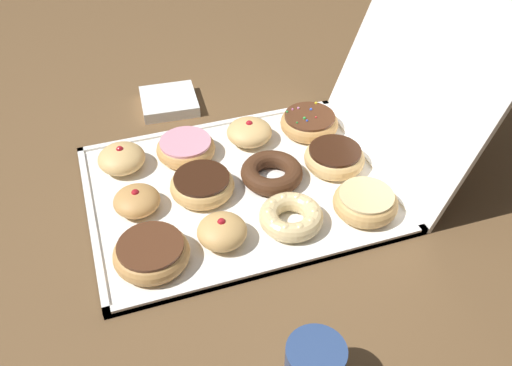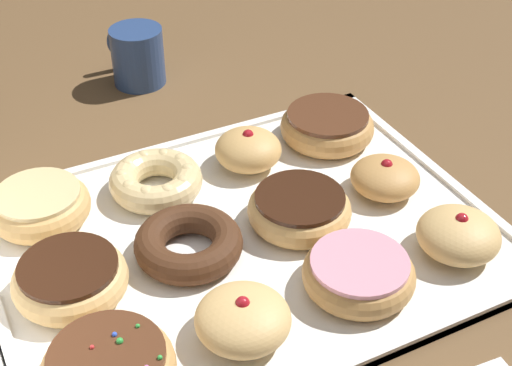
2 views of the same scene
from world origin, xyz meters
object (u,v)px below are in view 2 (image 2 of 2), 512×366
object	(u,v)px
donut_box	(244,240)
chocolate_frosted_donut_2	(327,126)
jelly_filled_donut_6	(243,319)
coffee_mug	(137,54)
glazed_ring_donut_11	(39,205)
chocolate_frosted_donut_4	(299,209)
jelly_filled_donut_5	(248,149)
chocolate_cake_ring_donut_7	(187,241)
cruller_donut_8	(156,180)
jelly_filled_donut_1	(383,176)
pink_frosted_donut_3	(359,273)
chocolate_frosted_donut_10	(70,278)
jelly_filled_donut_0	(458,235)

from	to	relation	value
donut_box	chocolate_frosted_donut_2	distance (m)	0.22
jelly_filled_donut_6	coffee_mug	distance (m)	0.54
glazed_ring_donut_11	donut_box	bearing A→B (deg)	-124.28
chocolate_frosted_donut_4	jelly_filled_donut_5	distance (m)	0.13
chocolate_cake_ring_donut_7	cruller_donut_8	distance (m)	0.12
chocolate_cake_ring_donut_7	jelly_filled_donut_1	bearing A→B (deg)	-89.90
chocolate_cake_ring_donut_7	chocolate_frosted_donut_4	bearing A→B (deg)	-93.86
pink_frosted_donut_3	chocolate_cake_ring_donut_7	world-z (taller)	pink_frosted_donut_3
chocolate_cake_ring_donut_7	chocolate_frosted_donut_10	bearing A→B (deg)	91.04
chocolate_frosted_donut_10	glazed_ring_donut_11	xyz separation A→B (m)	(0.13, -0.00, -0.00)
pink_frosted_donut_3	chocolate_frosted_donut_4	xyz separation A→B (m)	(0.12, 0.00, 0.00)
donut_box	chocolate_frosted_donut_4	world-z (taller)	chocolate_frosted_donut_4
chocolate_frosted_donut_2	jelly_filled_donut_5	xyz separation A→B (m)	(-0.01, 0.12, 0.00)
jelly_filled_donut_0	jelly_filled_donut_5	bearing A→B (deg)	27.58
jelly_filled_donut_5	glazed_ring_donut_11	bearing A→B (deg)	87.93
pink_frosted_donut_3	jelly_filled_donut_5	bearing A→B (deg)	0.94
cruller_donut_8	chocolate_frosted_donut_10	bearing A→B (deg)	131.26
jelly_filled_donut_5	chocolate_frosted_donut_10	world-z (taller)	jelly_filled_donut_5
pink_frosted_donut_3	glazed_ring_donut_11	bearing A→B (deg)	45.92
chocolate_cake_ring_donut_7	coffee_mug	world-z (taller)	coffee_mug
jelly_filled_donut_5	chocolate_cake_ring_donut_7	size ratio (longest dim) A/B	0.71
chocolate_frosted_donut_2	chocolate_frosted_donut_4	xyz separation A→B (m)	(-0.13, 0.12, -0.00)
chocolate_frosted_donut_10	cruller_donut_8	bearing A→B (deg)	-48.74
donut_box	cruller_donut_8	world-z (taller)	cruller_donut_8
jelly_filled_donut_0	jelly_filled_donut_6	bearing A→B (deg)	90.90
chocolate_frosted_donut_2	glazed_ring_donut_11	world-z (taller)	same
chocolate_frosted_donut_10	glazed_ring_donut_11	world-z (taller)	same
pink_frosted_donut_3	coffee_mug	xyz separation A→B (m)	(0.52, 0.05, 0.02)
pink_frosted_donut_3	coffee_mug	bearing A→B (deg)	5.10
cruller_donut_8	jelly_filled_donut_5	bearing A→B (deg)	-89.42
jelly_filled_donut_1	cruller_donut_8	size ratio (longest dim) A/B	0.74
jelly_filled_donut_6	cruller_donut_8	world-z (taller)	jelly_filled_donut_6
jelly_filled_donut_5	chocolate_cake_ring_donut_7	bearing A→B (deg)	132.06
chocolate_frosted_donut_4	chocolate_frosted_donut_10	xyz separation A→B (m)	(0.01, 0.26, 0.00)
donut_box	jelly_filled_donut_5	distance (m)	0.14
chocolate_frosted_donut_2	pink_frosted_donut_3	bearing A→B (deg)	155.44
donut_box	jelly_filled_donut_1	distance (m)	0.18
jelly_filled_donut_1	chocolate_cake_ring_donut_7	xyz separation A→B (m)	(-0.00, 0.25, -0.00)
jelly_filled_donut_0	chocolate_frosted_donut_10	bearing A→B (deg)	72.06
jelly_filled_donut_5	jelly_filled_donut_6	xyz separation A→B (m)	(-0.25, 0.13, -0.00)
chocolate_cake_ring_donut_7	chocolate_frosted_donut_10	distance (m)	0.13
chocolate_frosted_donut_4	jelly_filled_donut_5	xyz separation A→B (m)	(0.13, 0.00, 0.00)
jelly_filled_donut_1	jelly_filled_donut_0	bearing A→B (deg)	-176.47
jelly_filled_donut_1	jelly_filled_donut_5	distance (m)	0.17
jelly_filled_donut_0	pink_frosted_donut_3	world-z (taller)	jelly_filled_donut_0
chocolate_frosted_donut_2	jelly_filled_donut_6	bearing A→B (deg)	136.04
chocolate_cake_ring_donut_7	cruller_donut_8	world-z (taller)	cruller_donut_8
donut_box	jelly_filled_donut_5	xyz separation A→B (m)	(0.12, -0.06, 0.03)
chocolate_frosted_donut_10	coffee_mug	xyz separation A→B (m)	(0.40, -0.21, 0.01)
jelly_filled_donut_5	coffee_mug	bearing A→B (deg)	8.62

